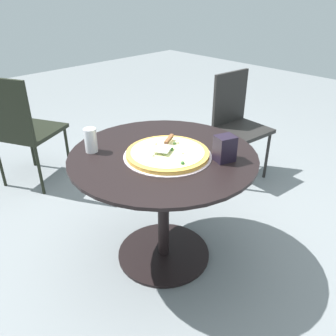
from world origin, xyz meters
The scene contains 8 objects.
ground_plane centered at (0.00, 0.00, 0.00)m, with size 10.00×10.00×0.00m, color slate.
patio_table centered at (0.00, 0.00, 0.50)m, with size 0.98×0.98×0.68m.
pizza_on_tray centered at (-0.03, 0.00, 0.70)m, with size 0.45×0.45×0.04m.
pizza_server centered at (0.01, -0.03, 0.73)m, with size 0.14×0.21×0.02m.
drinking_cup centered at (0.28, 0.25, 0.75)m, with size 0.07×0.07×0.13m, color silver.
napkin_dispenser centered at (-0.27, -0.17, 0.75)m, with size 0.09×0.08×0.13m, color black.
patio_chair_near centered at (0.32, -1.13, 0.49)m, with size 0.40×0.40×0.85m.
patio_chair_far centered at (1.37, 0.19, 0.51)m, with size 0.58×0.58×0.90m.
Camera 1 is at (-1.18, 1.12, 1.48)m, focal length 37.18 mm.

